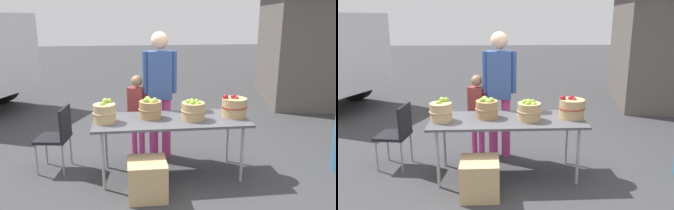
{
  "view_description": "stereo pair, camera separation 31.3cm",
  "coord_description": "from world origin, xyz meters",
  "views": [
    {
      "loc": [
        -0.52,
        -3.93,
        1.98
      ],
      "look_at": [
        0.0,
        0.3,
        0.85
      ],
      "focal_mm": 35.81,
      "sensor_mm": 36.0,
      "label": 1
    },
    {
      "loc": [
        -0.21,
        -3.96,
        1.98
      ],
      "look_at": [
        0.0,
        0.3,
        0.85
      ],
      "focal_mm": 35.81,
      "sensor_mm": 36.0,
      "label": 2
    }
  ],
  "objects": [
    {
      "name": "folding_chair",
      "position": [
        -1.44,
        0.32,
        0.51
      ],
      "size": [
        0.45,
        0.45,
        0.86
      ],
      "rotation": [
        0.0,
        0.0,
        4.57
      ],
      "color": "black",
      "rests_on": "ground"
    },
    {
      "name": "apple_basket_green_0",
      "position": [
        -0.8,
        -0.03,
        0.87
      ],
      "size": [
        0.29,
        0.29,
        0.28
      ],
      "color": "tan",
      "rests_on": "market_table"
    },
    {
      "name": "apple_basket_green_2",
      "position": [
        0.26,
        -0.06,
        0.87
      ],
      "size": [
        0.3,
        0.3,
        0.26
      ],
      "color": "tan",
      "rests_on": "market_table"
    },
    {
      "name": "produce_crate",
      "position": [
        -0.34,
        -0.51,
        0.22
      ],
      "size": [
        0.43,
        0.43,
        0.43
      ],
      "primitive_type": "cube",
      "color": "tan",
      "rests_on": "ground"
    },
    {
      "name": "vendor_adult",
      "position": [
        -0.08,
        0.61,
        1.05
      ],
      "size": [
        0.47,
        0.26,
        1.79
      ],
      "rotation": [
        0.0,
        0.0,
        3.08
      ],
      "color": "#CC3F8C",
      "rests_on": "ground"
    },
    {
      "name": "food_kiosk",
      "position": [
        4.26,
        3.44,
        1.38
      ],
      "size": [
        3.99,
        3.51,
        2.74
      ],
      "rotation": [
        0.0,
        0.0,
        -0.19
      ],
      "color": "#59514C",
      "rests_on": "ground"
    },
    {
      "name": "child_customer",
      "position": [
        -0.39,
        0.68,
        0.7
      ],
      "size": [
        0.29,
        0.23,
        1.19
      ],
      "rotation": [
        0.0,
        0.0,
        2.71
      ],
      "color": "#CC3F8C",
      "rests_on": "ground"
    },
    {
      "name": "apple_basket_red_0",
      "position": [
        0.81,
        0.02,
        0.88
      ],
      "size": [
        0.33,
        0.33,
        0.29
      ],
      "color": "tan",
      "rests_on": "market_table"
    },
    {
      "name": "ground_plane",
      "position": [
        0.0,
        0.0,
        0.0
      ],
      "size": [
        40.0,
        40.0,
        0.0
      ],
      "primitive_type": "plane",
      "color": "#38383A"
    },
    {
      "name": "apple_basket_green_1",
      "position": [
        -0.25,
        0.08,
        0.87
      ],
      "size": [
        0.29,
        0.29,
        0.27
      ],
      "color": "#A87F51",
      "rests_on": "market_table"
    },
    {
      "name": "market_table",
      "position": [
        0.0,
        0.0,
        0.71
      ],
      "size": [
        1.9,
        0.76,
        0.75
      ],
      "color": "#4C4C51",
      "rests_on": "ground"
    }
  ]
}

